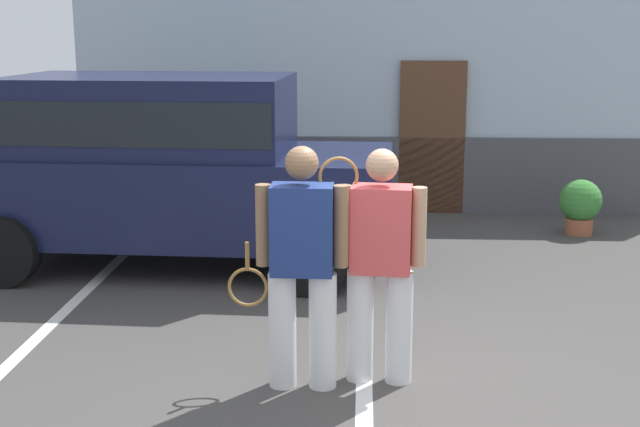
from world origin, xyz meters
The scene contains 8 objects.
ground_plane centered at (0.00, 0.00, 0.00)m, with size 40.00×40.00×0.00m, color #423F3D.
parking_stripe_0 centered at (-2.99, 1.50, 0.00)m, with size 0.12×4.40×0.01m, color silver.
parking_stripe_1 centered at (-0.24, 1.50, 0.00)m, with size 0.12×4.40×0.01m, color silver.
house_frontage centered at (0.01, 6.25, 1.42)m, with size 8.53×0.40×3.02m.
parked_suv centered at (-2.37, 3.30, 1.15)m, with size 4.68×2.32×2.05m.
tennis_player_man centered at (-0.70, 0.13, 0.91)m, with size 0.91×0.28×1.76m.
tennis_player_woman centered at (-0.14, 0.27, 0.90)m, with size 0.77×0.31×1.73m.
potted_plant_by_porch centered at (2.45, 4.89, 0.39)m, with size 0.53×0.53×0.70m.
Camera 1 is at (-0.27, -5.61, 2.57)m, focal length 47.57 mm.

